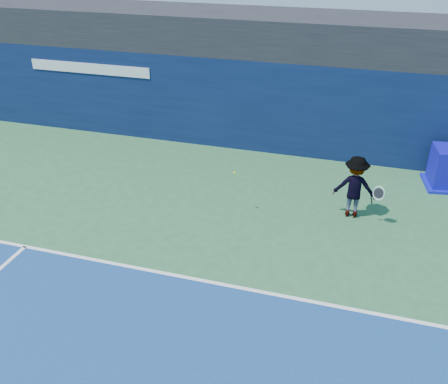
# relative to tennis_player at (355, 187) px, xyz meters

# --- Properties ---
(baseline) EXTENTS (24.00, 0.10, 0.01)m
(baseline) POSITION_rel_tennis_player_xyz_m (-2.30, -3.71, -0.82)
(baseline) COLOR white
(baseline) RESTS_ON ground
(stadium_band) EXTENTS (36.00, 3.00, 1.20)m
(stadium_band) POSITION_rel_tennis_player_xyz_m (-2.30, 4.79, 2.77)
(stadium_band) COLOR black
(stadium_band) RESTS_ON back_wall_assembly
(back_wall_assembly) EXTENTS (36.00, 1.03, 3.00)m
(back_wall_assembly) POSITION_rel_tennis_player_xyz_m (-2.30, 3.79, 0.67)
(back_wall_assembly) COLOR #0B183C
(back_wall_assembly) RESTS_ON ground
(tennis_player) EXTENTS (1.29, 0.70, 1.67)m
(tennis_player) POSITION_rel_tennis_player_xyz_m (0.00, 0.00, 0.00)
(tennis_player) COLOR white
(tennis_player) RESTS_ON ground
(tennis_ball) EXTENTS (0.06, 0.06, 0.06)m
(tennis_ball) POSITION_rel_tennis_player_xyz_m (-2.98, -0.73, 0.33)
(tennis_ball) COLOR #C4D017
(tennis_ball) RESTS_ON ground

